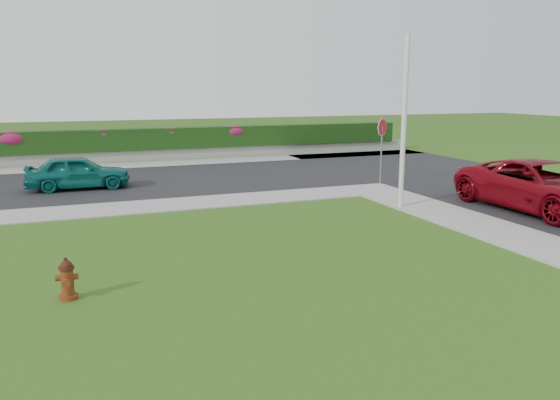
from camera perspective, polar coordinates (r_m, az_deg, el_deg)
name	(u,v)px	position (r m, az deg, el deg)	size (l,w,h in m)	color
ground	(290,301)	(9.94, 1.04, -10.54)	(120.00, 120.00, 0.00)	black
street_far	(30,188)	(22.87, -24.68, 1.15)	(26.00, 8.00, 0.04)	black
curb_corner	(372,189)	(20.76, 9.56, 1.09)	(2.00, 2.00, 0.04)	gray
sidewalk_beyond	(125,166)	(27.88, -15.91, 3.47)	(34.00, 2.00, 0.04)	gray
retaining_wall	(122,157)	(29.33, -16.23, 4.38)	(34.00, 0.40, 0.60)	gray
hedge	(120,140)	(29.34, -16.34, 6.05)	(32.00, 0.90, 1.10)	black
fire_hydrant	(67,280)	(10.63, -21.35, -7.75)	(0.40, 0.38, 0.78)	#541D0D
suv_red	(542,186)	(18.48, 25.69, 1.31)	(2.57, 5.57, 1.55)	maroon
sedan_teal	(78,172)	(21.78, -20.36, 2.76)	(1.50, 3.72, 1.27)	#0C5E58
utility_pole	(404,123)	(17.58, 12.83, 7.85)	(0.16, 0.16, 5.37)	silver
stop_sign	(382,135)	(21.67, 10.60, 6.65)	(0.63, 0.37, 2.62)	slate
flower_clump_c	(12,138)	(29.22, -26.24, 5.80)	(1.52, 0.98, 0.76)	#A21B4A
flower_clump_d	(104,134)	(29.15, -17.95, 6.57)	(1.12, 0.72, 0.56)	#A21B4A
flower_clump_e	(171,132)	(29.54, -11.37, 6.96)	(1.12, 0.72, 0.56)	#A21B4A
flower_clump_f	(234,131)	(30.34, -4.78, 7.18)	(1.35, 0.87, 0.67)	#A21B4A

